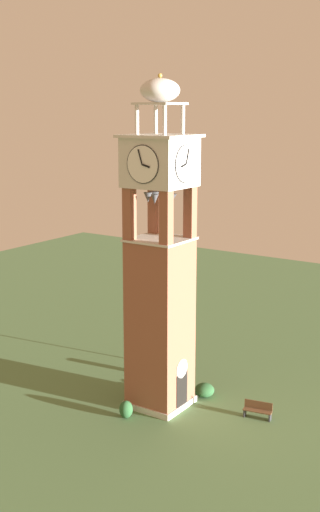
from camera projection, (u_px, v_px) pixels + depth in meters
ground at (160, 404)px, 38.53m from camera, size 80.00×80.00×0.00m
clock_tower at (160, 275)px, 36.84m from camera, size 3.56×3.56×18.67m
park_bench at (258, 410)px, 36.72m from camera, size 0.73×1.65×0.95m
lamp_post at (193, 336)px, 42.96m from camera, size 0.36×0.36×3.41m
trash_bin at (141, 367)px, 43.01m from camera, size 0.52×0.52×0.80m
shrub_near_entry at (126, 409)px, 36.72m from camera, size 0.76×0.76×1.01m
shrub_left_of_tower at (204, 390)px, 39.47m from camera, size 1.18×1.18×0.82m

